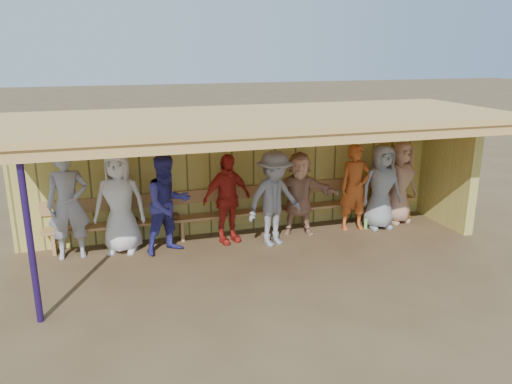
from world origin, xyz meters
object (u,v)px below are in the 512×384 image
at_px(player_a, 68,204).
at_px(player_d, 227,199).
at_px(player_b, 120,202).
at_px(player_extra, 381,187).
at_px(player_f, 299,194).
at_px(player_h, 399,183).
at_px(player_g, 355,188).
at_px(bench, 245,207).
at_px(player_e, 274,199).
at_px(player_c, 168,204).

distance_m(player_a, player_d, 2.81).
relative_size(player_b, player_extra, 1.08).
relative_size(player_f, player_h, 0.96).
xyz_separation_m(player_a, player_g, (5.44, -0.16, -0.09)).
bearing_deg(player_d, player_b, 158.82).
distance_m(player_b, player_extra, 5.13).
bearing_deg(player_h, player_b, 167.22).
xyz_separation_m(player_extra, bench, (-2.72, 0.56, -0.34)).
bearing_deg(player_e, player_a, 154.49).
bearing_deg(player_extra, player_h, 21.55).
relative_size(player_c, player_extra, 1.03).
xyz_separation_m(player_b, player_d, (1.94, -0.11, -0.08)).
relative_size(player_d, player_extra, 0.98).
distance_m(player_e, player_f, 0.77).
bearing_deg(player_f, player_h, 19.02).
bearing_deg(bench, player_f, -21.56).
distance_m(player_b, player_c, 0.86).
height_order(player_h, player_extra, player_extra).
bearing_deg(player_a, player_e, -8.94).
height_order(player_b, bench, player_b).
distance_m(player_f, player_extra, 1.73).
distance_m(player_a, player_b, 0.86).
relative_size(player_g, bench, 0.23).
distance_m(player_a, player_f, 4.27).
bearing_deg(player_b, player_e, 5.37).
bearing_deg(player_g, player_extra, -1.93).
bearing_deg(player_h, player_extra, -172.48).
xyz_separation_m(player_b, player_f, (3.41, -0.09, -0.11)).
height_order(player_b, player_d, player_b).
bearing_deg(player_c, player_b, 141.83).
height_order(player_e, player_extra, player_e).
bearing_deg(bench, player_b, -172.77).
bearing_deg(player_e, player_d, 136.59).
bearing_deg(player_e, player_g, -8.25).
relative_size(player_d, player_f, 1.03).
xyz_separation_m(player_b, player_g, (4.58, -0.18, -0.06)).
relative_size(player_c, player_f, 1.09).
xyz_separation_m(player_c, player_f, (2.59, 0.18, -0.07)).
height_order(player_a, player_d, player_a).
height_order(player_c, player_d, player_c).
relative_size(player_a, player_f, 1.17).
bearing_deg(player_d, player_g, -19.50).
bearing_deg(player_g, player_c, -172.52).
bearing_deg(player_c, player_extra, -19.49).
relative_size(player_a, player_d, 1.14).
distance_m(player_c, player_g, 3.76).
distance_m(player_a, player_extra, 5.99).
height_order(player_c, player_f, player_c).
height_order(player_e, bench, player_e).
height_order(player_c, player_extra, player_c).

